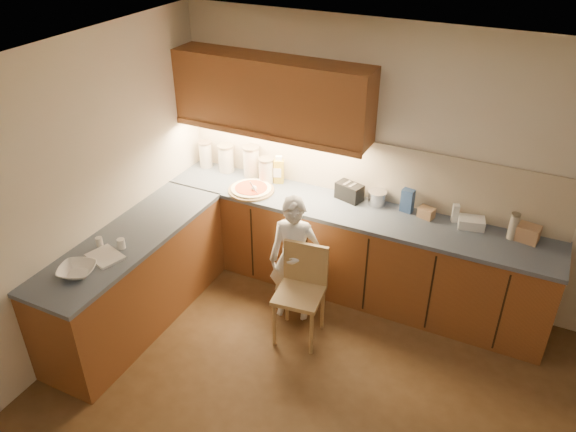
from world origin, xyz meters
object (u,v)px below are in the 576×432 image
(child, at_px, (294,260))
(wooden_chair, at_px, (302,286))
(oil_jug, at_px, (279,171))
(pizza_on_board, at_px, (251,189))
(toaster, at_px, (349,192))

(child, distance_m, wooden_chair, 0.27)
(wooden_chair, height_order, oil_jug, oil_jug)
(pizza_on_board, height_order, wooden_chair, pizza_on_board)
(oil_jug, relative_size, toaster, 1.03)
(wooden_chair, bearing_deg, toaster, 79.85)
(child, relative_size, wooden_chair, 1.40)
(child, bearing_deg, oil_jug, 110.58)
(wooden_chair, bearing_deg, child, 124.28)
(pizza_on_board, relative_size, child, 0.37)
(pizza_on_board, distance_m, toaster, 0.97)
(wooden_chair, xyz_separation_m, oil_jug, (-0.71, 0.97, 0.54))
(wooden_chair, distance_m, toaster, 1.07)
(pizza_on_board, bearing_deg, child, -34.98)
(toaster, bearing_deg, child, -89.47)
(child, xyz_separation_m, toaster, (0.22, 0.77, 0.38))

